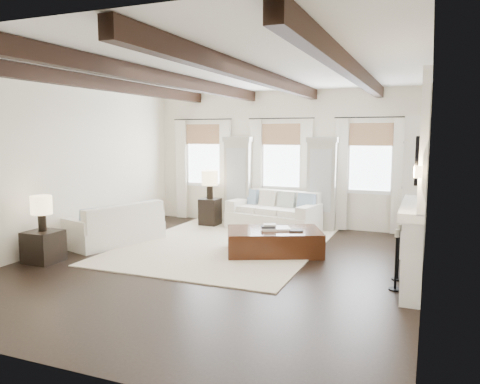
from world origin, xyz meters
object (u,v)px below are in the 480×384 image
at_px(ottoman, 274,242).
at_px(side_table_back, 210,212).
at_px(sofa_back, 274,214).
at_px(sofa_left, 117,228).
at_px(side_table_front, 43,246).

relative_size(ottoman, side_table_back, 2.61).
height_order(sofa_back, ottoman, sofa_back).
relative_size(sofa_back, ottoman, 1.30).
height_order(sofa_left, ottoman, sofa_left).
xyz_separation_m(sofa_back, ottoman, (0.65, -2.04, -0.13)).
distance_m(ottoman, side_table_front, 4.05).
height_order(side_table_front, side_table_back, side_table_back).
bearing_deg(sofa_back, ottoman, -72.27).
xyz_separation_m(ottoman, side_table_back, (-2.24, 1.95, 0.10)).
distance_m(sofa_left, ottoman, 3.19).
distance_m(sofa_back, side_table_back, 1.59).
relative_size(sofa_back, side_table_front, 4.07).
bearing_deg(side_table_back, sofa_left, -110.74).
bearing_deg(ottoman, side_table_front, -173.74).
height_order(sofa_left, side_table_front, sofa_left).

